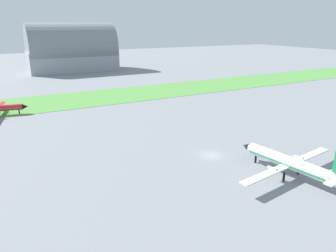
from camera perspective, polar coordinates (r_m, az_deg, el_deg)
name	(u,v)px	position (r m, az deg, el deg)	size (l,w,h in m)	color
ground_plane	(212,155)	(70.14, 7.91, -5.26)	(600.00, 600.00, 0.00)	gray
grass_taxiway_strip	(112,96)	(128.79, -10.11, 5.41)	(360.00, 28.00, 0.08)	#549342
airplane_foreground_turboprop	(289,162)	(63.39, 21.13, -6.17)	(25.92, 22.27, 7.79)	white
hangar_distant	(72,51)	(205.66, -17.03, 12.97)	(51.48, 27.32, 28.41)	#9399A3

